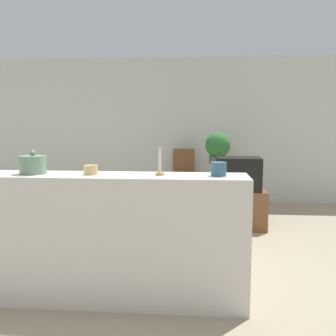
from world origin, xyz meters
name	(u,v)px	position (x,y,z in m)	size (l,w,h in m)	color
ground_plane	(110,268)	(0.00, 0.00, 0.00)	(14.00, 14.00, 0.00)	tan
wall_back	(151,130)	(0.00, 3.43, 1.35)	(9.00, 0.06, 2.70)	silver
couch	(90,213)	(-0.56, 1.24, 0.26)	(0.86, 1.61, 0.73)	#476B3D
tv_stand	(237,209)	(1.46, 1.62, 0.27)	(0.78, 0.48, 0.55)	brown
television	(238,174)	(1.46, 1.62, 0.78)	(0.62, 0.45, 0.46)	black
wooden_chair	(183,175)	(0.63, 3.03, 0.56)	(0.44, 0.44, 1.02)	brown
plant_stand	(217,186)	(1.23, 2.80, 0.40)	(0.15, 0.15, 0.80)	brown
potted_plant	(218,147)	(1.23, 2.80, 1.08)	(0.43, 0.43, 0.53)	#4C4C51
foreground_counter	(89,238)	(0.00, -0.69, 0.53)	(2.62, 0.44, 1.07)	silver
decorative_bowl	(33,165)	(-0.45, -0.69, 1.14)	(0.22, 0.22, 0.20)	gray
candle_jar	(91,170)	(0.03, -0.69, 1.11)	(0.12, 0.12, 0.08)	tan
candlestick	(160,167)	(0.60, -0.69, 1.14)	(0.07, 0.07, 0.22)	#B7933D
coffee_tin	(219,169)	(1.07, -0.69, 1.12)	(0.12, 0.12, 0.11)	#335B75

